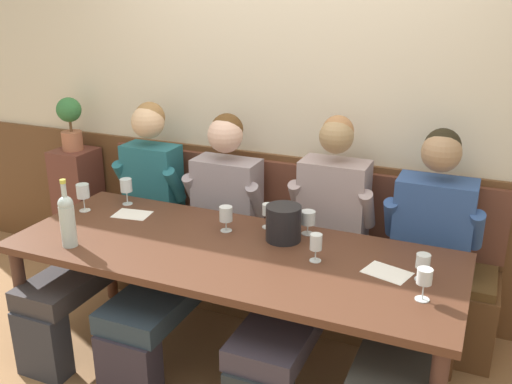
% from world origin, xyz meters
% --- Properties ---
extents(ground_plane, '(6.80, 6.80, 0.02)m').
position_xyz_m(ground_plane, '(0.00, 0.00, -0.01)').
color(ground_plane, '#9B6E46').
rests_on(ground_plane, ground).
extents(room_wall_back, '(6.80, 0.08, 2.80)m').
position_xyz_m(room_wall_back, '(0.00, 1.09, 1.40)').
color(room_wall_back, beige).
rests_on(room_wall_back, ground).
extents(wood_wainscot_panel, '(6.80, 0.03, 0.98)m').
position_xyz_m(wood_wainscot_panel, '(0.00, 1.04, 0.49)').
color(wood_wainscot_panel, brown).
rests_on(wood_wainscot_panel, ground).
extents(wall_bench, '(2.62, 0.42, 0.94)m').
position_xyz_m(wall_bench, '(0.00, 0.83, 0.28)').
color(wall_bench, brown).
rests_on(wall_bench, ground).
extents(dining_table, '(2.32, 0.89, 0.73)m').
position_xyz_m(dining_table, '(0.00, 0.13, 0.66)').
color(dining_table, '#502D1D').
rests_on(dining_table, ground).
extents(person_center_left_seat, '(0.47, 1.31, 1.29)m').
position_xyz_m(person_center_left_seat, '(-0.91, 0.46, 0.64)').
color(person_center_left_seat, '#2C2E36').
rests_on(person_center_left_seat, ground).
extents(person_center_right_seat, '(0.52, 1.31, 1.27)m').
position_xyz_m(person_center_right_seat, '(-0.36, 0.45, 0.62)').
color(person_center_right_seat, '#2C2632').
rests_on(person_center_right_seat, ground).
extents(person_left_seat, '(0.50, 1.31, 1.31)m').
position_xyz_m(person_left_seat, '(0.34, 0.46, 0.63)').
color(person_left_seat, '#242B30').
rests_on(person_left_seat, ground).
extents(person_right_seat, '(0.52, 1.31, 1.29)m').
position_xyz_m(person_right_seat, '(0.92, 0.46, 0.63)').
color(person_right_seat, '#2F3737').
rests_on(person_right_seat, ground).
extents(ice_bucket, '(0.19, 0.19, 0.19)m').
position_xyz_m(ice_bucket, '(0.21, 0.34, 0.82)').
color(ice_bucket, black).
rests_on(ice_bucket, dining_table).
extents(wine_bottle_green_tall, '(0.08, 0.08, 0.36)m').
position_xyz_m(wine_bottle_green_tall, '(-0.78, -0.16, 0.88)').
color(wine_bottle_green_tall, '#B1C4C3').
rests_on(wine_bottle_green_tall, dining_table).
extents(wine_glass_mid_right, '(0.07, 0.07, 0.14)m').
position_xyz_m(wine_glass_mid_right, '(0.07, 0.46, 0.83)').
color(wine_glass_mid_right, silver).
rests_on(wine_glass_mid_right, dining_table).
extents(wine_glass_left_end, '(0.08, 0.08, 0.17)m').
position_xyz_m(wine_glass_left_end, '(-1.03, 0.26, 0.84)').
color(wine_glass_left_end, silver).
rests_on(wine_glass_left_end, dining_table).
extents(wine_glass_mid_left, '(0.07, 0.07, 0.14)m').
position_xyz_m(wine_glass_mid_left, '(-0.12, 0.33, 0.82)').
color(wine_glass_mid_left, silver).
rests_on(wine_glass_mid_left, dining_table).
extents(wine_glass_right_end, '(0.07, 0.07, 0.13)m').
position_xyz_m(wine_glass_right_end, '(0.94, 0.19, 0.81)').
color(wine_glass_right_end, silver).
rests_on(wine_glass_right_end, dining_table).
extents(wine_glass_by_bottle, '(0.06, 0.06, 0.14)m').
position_xyz_m(wine_glass_by_bottle, '(0.44, 0.18, 0.82)').
color(wine_glass_by_bottle, silver).
rests_on(wine_glass_by_bottle, dining_table).
extents(wine_glass_center_front, '(0.07, 0.07, 0.15)m').
position_xyz_m(wine_glass_center_front, '(0.97, 0.01, 0.83)').
color(wine_glass_center_front, silver).
rests_on(wine_glass_center_front, dining_table).
extents(wine_glass_near_bucket, '(0.08, 0.08, 0.13)m').
position_xyz_m(wine_glass_near_bucket, '(0.30, 0.47, 0.82)').
color(wine_glass_near_bucket, silver).
rests_on(wine_glass_near_bucket, dining_table).
extents(wine_glass_center_rear, '(0.07, 0.07, 0.16)m').
position_xyz_m(wine_glass_center_rear, '(-0.86, 0.45, 0.84)').
color(wine_glass_center_rear, silver).
rests_on(wine_glass_center_rear, dining_table).
extents(tasting_sheet_left_guest, '(0.23, 0.18, 0.00)m').
position_xyz_m(tasting_sheet_left_guest, '(-0.74, 0.32, 0.73)').
color(tasting_sheet_left_guest, white).
rests_on(tasting_sheet_left_guest, dining_table).
extents(tasting_sheet_right_guest, '(0.24, 0.20, 0.00)m').
position_xyz_m(tasting_sheet_right_guest, '(0.78, 0.19, 0.73)').
color(tasting_sheet_right_guest, white).
rests_on(tasting_sheet_right_guest, dining_table).
extents(corner_pedestal, '(0.28, 0.28, 0.89)m').
position_xyz_m(corner_pedestal, '(-1.61, 0.86, 0.44)').
color(corner_pedestal, brown).
rests_on(corner_pedestal, ground).
extents(potted_plant, '(0.17, 0.17, 0.38)m').
position_xyz_m(potted_plant, '(-1.61, 0.86, 1.10)').
color(potted_plant, '#B1684A').
rests_on(potted_plant, corner_pedestal).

